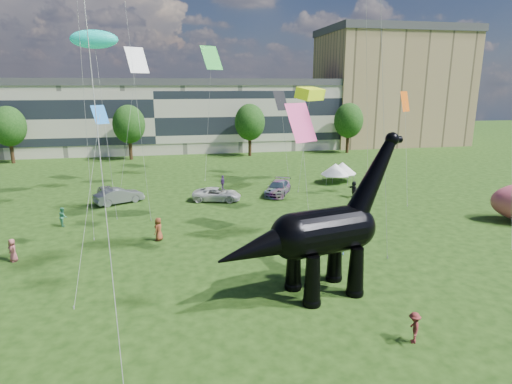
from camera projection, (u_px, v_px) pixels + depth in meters
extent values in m
plane|color=#16330C|center=(279.00, 320.00, 22.67)|extent=(220.00, 220.00, 0.00)
cube|color=beige|center=(156.00, 118.00, 78.71)|extent=(78.00, 11.00, 12.00)
cube|color=tan|center=(390.00, 90.00, 89.24)|extent=(28.00, 18.00, 22.00)
cylinder|color=#382314|center=(12.00, 153.00, 67.14)|extent=(0.56, 0.56, 3.20)
ellipsoid|color=#14380F|center=(8.00, 123.00, 65.98)|extent=(5.20, 5.20, 6.24)
cylinder|color=#382314|center=(131.00, 150.00, 70.48)|extent=(0.56, 0.56, 3.20)
ellipsoid|color=#14380F|center=(129.00, 121.00, 69.32)|extent=(5.20, 5.20, 6.24)
cylinder|color=#382314|center=(250.00, 147.00, 74.19)|extent=(0.56, 0.56, 3.20)
ellipsoid|color=#14380F|center=(250.00, 119.00, 73.03)|extent=(5.20, 5.20, 6.24)
cylinder|color=#382314|center=(347.00, 144.00, 77.53)|extent=(0.56, 0.56, 3.20)
ellipsoid|color=#14380F|center=(349.00, 118.00, 76.37)|extent=(5.20, 5.20, 6.24)
cone|color=black|center=(312.00, 281.00, 23.85)|extent=(1.23, 1.23, 2.96)
sphere|color=black|center=(312.00, 302.00, 24.16)|extent=(1.09, 1.09, 1.09)
cone|color=black|center=(294.00, 266.00, 25.77)|extent=(1.23, 1.23, 2.96)
sphere|color=black|center=(293.00, 286.00, 26.09)|extent=(1.09, 1.09, 1.09)
cone|color=black|center=(356.00, 272.00, 25.02)|extent=(1.23, 1.23, 2.96)
sphere|color=black|center=(355.00, 292.00, 25.34)|extent=(1.09, 1.09, 1.09)
cone|color=black|center=(335.00, 258.00, 26.94)|extent=(1.23, 1.23, 2.96)
sphere|color=black|center=(334.00, 277.00, 27.26)|extent=(1.09, 1.09, 1.09)
cylinder|color=black|center=(324.00, 231.00, 24.77)|extent=(4.64, 3.53, 2.67)
sphere|color=black|center=(293.00, 236.00, 23.95)|extent=(2.67, 2.67, 2.67)
sphere|color=black|center=(354.00, 227.00, 25.59)|extent=(2.57, 2.57, 2.57)
cone|color=black|center=(373.00, 178.00, 25.37)|extent=(3.96, 2.28, 5.23)
sphere|color=black|center=(392.00, 139.00, 25.29)|extent=(0.83, 0.83, 0.83)
cylinder|color=black|center=(396.00, 140.00, 25.42)|extent=(0.77, 0.58, 0.43)
cone|color=black|center=(260.00, 247.00, 23.23)|extent=(5.56, 3.20, 2.90)
imported|color=#B7B8BC|center=(107.00, 193.00, 46.02)|extent=(2.84, 4.59, 1.46)
imported|color=gray|center=(119.00, 196.00, 44.62)|extent=(5.20, 3.78, 1.63)
imported|color=silver|center=(217.00, 194.00, 45.63)|extent=(5.53, 3.48, 1.42)
imported|color=#595960|center=(278.00, 188.00, 48.14)|extent=(4.37, 5.79, 1.56)
cube|color=white|center=(335.00, 175.00, 53.87)|extent=(3.27, 3.27, 0.11)
cone|color=white|center=(335.00, 169.00, 53.69)|extent=(4.15, 4.15, 1.41)
cylinder|color=#999999|center=(326.00, 181.00, 52.71)|extent=(0.06, 0.06, 1.03)
cylinder|color=#999999|center=(347.00, 181.00, 52.74)|extent=(0.06, 0.06, 1.03)
cylinder|color=#999999|center=(323.00, 177.00, 55.26)|extent=(0.06, 0.06, 1.03)
cylinder|color=#999999|center=(343.00, 177.00, 55.28)|extent=(0.06, 0.06, 1.03)
cube|color=white|center=(342.00, 173.00, 54.75)|extent=(3.44, 3.44, 0.11)
cone|color=white|center=(342.00, 168.00, 54.57)|extent=(4.35, 4.35, 1.40)
cylinder|color=#999999|center=(333.00, 179.00, 53.70)|extent=(0.06, 0.06, 1.03)
cylinder|color=#999999|center=(354.00, 180.00, 53.53)|extent=(0.06, 0.06, 1.03)
cylinder|color=#999999|center=(330.00, 175.00, 56.23)|extent=(0.06, 0.06, 1.03)
cylinder|color=#999999|center=(351.00, 175.00, 56.06)|extent=(0.06, 0.06, 1.03)
imported|color=#284796|center=(342.00, 243.00, 31.24)|extent=(0.76, 0.71, 1.75)
imported|color=teal|center=(376.00, 171.00, 57.46)|extent=(0.61, 0.72, 1.67)
imported|color=maroon|center=(414.00, 328.00, 20.51)|extent=(0.92, 1.16, 1.58)
imported|color=brown|center=(159.00, 229.00, 33.97)|extent=(0.96, 1.10, 1.89)
imported|color=black|center=(354.00, 189.00, 47.04)|extent=(0.72, 1.74, 1.82)
imported|color=olive|center=(322.00, 222.00, 36.06)|extent=(1.21, 1.10, 1.63)
imported|color=#583578|center=(223.00, 183.00, 50.27)|extent=(0.88, 1.10, 1.75)
imported|color=#A05052|center=(13.00, 250.00, 29.94)|extent=(0.93, 0.97, 1.67)
imported|color=#398E64|center=(63.00, 217.00, 37.49)|extent=(0.86, 0.98, 1.70)
plane|color=#DB540B|center=(405.00, 102.00, 47.32)|extent=(2.13, 1.70, 2.19)
plane|color=blue|center=(100.00, 115.00, 28.08)|extent=(1.42, 1.27, 1.19)
plane|color=#DE3D82|center=(301.00, 123.00, 32.99)|extent=(3.51, 2.76, 2.90)
cube|color=#CCEF14|center=(310.00, 94.00, 49.32)|extent=(4.26, 4.18, 1.58)
plane|color=white|center=(137.00, 60.00, 48.59)|extent=(3.43, 2.76, 2.90)
plane|color=green|center=(211.00, 58.00, 56.23)|extent=(3.87, 3.11, 3.08)
plane|color=black|center=(281.00, 101.00, 55.20)|extent=(2.83, 2.18, 2.48)
ellipsoid|color=#0DD1BC|center=(94.00, 39.00, 40.95)|extent=(3.78, 4.87, 1.73)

